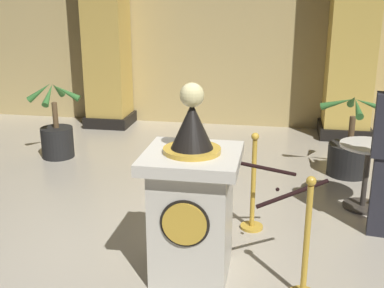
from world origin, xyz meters
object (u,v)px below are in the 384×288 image
Objects in this scene: pedestal_clock at (192,202)px; stanchion_near at (305,256)px; cafe_table at (366,167)px; potted_palm_right at (349,153)px; stanchion_far at (253,196)px; potted_palm_left at (57,135)px.

stanchion_near is at bearing -11.90° from pedestal_clock.
stanchion_near is 2.06m from cafe_table.
pedestal_clock is 3.29m from potted_palm_right.
pedestal_clock is 1.03m from stanchion_near.
cafe_table is at bearing 31.29° from stanchion_far.
stanchion_near is at bearing -67.13° from stanchion_far.
potted_palm_left is at bearing -179.98° from potted_palm_right.
potted_palm_right is at bearing 57.04° from stanchion_far.
pedestal_clock is 1.61× the size of stanchion_near.
pedestal_clock is at bearing -120.77° from potted_palm_right.
pedestal_clock is 1.47× the size of potted_palm_left.
cafe_table is at bearing -87.98° from potted_palm_right.
pedestal_clock reaches higher than potted_palm_right.
stanchion_far is at bearing 112.87° from stanchion_near.
potted_palm_left is 4.43m from cafe_table.
potted_palm_left is at bearing 139.59° from stanchion_near.
stanchion_near is 3.10m from potted_palm_right.
cafe_table is (1.24, 0.75, 0.13)m from stanchion_far.
potted_palm_left is 1.04× the size of potted_palm_right.
stanchion_near is at bearing -111.32° from cafe_table.
stanchion_far is at bearing -122.96° from potted_palm_right.
stanchion_near is 1.26m from stanchion_far.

